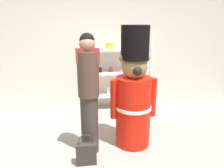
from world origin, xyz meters
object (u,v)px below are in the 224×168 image
Objects in this scene: teddy_bear_guard at (134,95)px; shopping_bag at (86,153)px; merchandise_shelf at (122,70)px; person_shopper at (89,92)px.

teddy_bear_guard is 4.11× the size of shopping_bag.
merchandise_shelf reaches higher than shopping_bag.
person_shopper is (-0.78, -1.62, 0.07)m from merchandise_shelf.
teddy_bear_guard reaches higher than shopping_bag.
teddy_bear_guard reaches higher than merchandise_shelf.
teddy_bear_guard is 1.05× the size of person_shopper.
person_shopper reaches higher than merchandise_shelf.
shopping_bag is at bearing -102.62° from person_shopper.
shopping_bag is at bearing -113.68° from merchandise_shelf.
shopping_bag is (-0.07, -0.30, -0.75)m from person_shopper.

